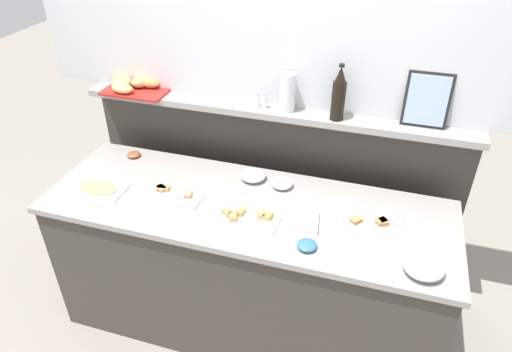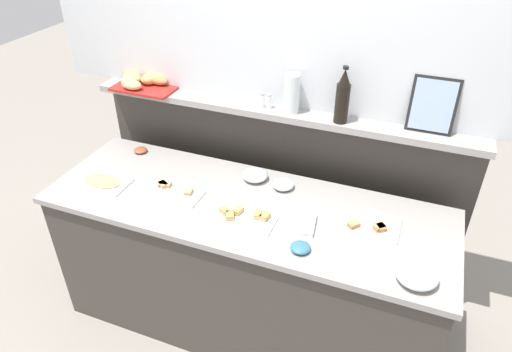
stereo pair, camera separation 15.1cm
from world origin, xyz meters
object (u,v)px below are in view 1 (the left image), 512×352
Objects in this scene: bread_basket at (132,83)px; napkin_stack at (301,221)px; glass_bowl_small at (253,176)px; sandwich_platter_side at (169,195)px; water_carafe at (287,92)px; glass_bowl_large at (282,184)px; glass_bowl_medium at (424,267)px; sandwich_platter_rear at (247,218)px; salt_shaker at (257,100)px; cold_cuts_platter at (98,188)px; sandwich_platter_front at (365,218)px; pepper_shaker at (264,101)px; wine_bottle_dark at (339,95)px; condiment_bowl_red at (307,245)px; framed_picture at (427,100)px; condiment_bowl_dark at (134,155)px.

napkin_stack is at bearing -24.40° from bread_basket.
bread_basket is at bearing 164.09° from glass_bowl_small.
water_carafe reaches higher than sandwich_platter_side.
glass_bowl_large is 0.83× the size of glass_bowl_small.
glass_bowl_medium reaches higher than glass_bowl_small.
water_carafe is at bearing 85.48° from sandwich_platter_rear.
salt_shaker is (-0.05, 0.23, 0.37)m from glass_bowl_small.
cold_cuts_platter is 1.20m from water_carafe.
cold_cuts_platter is at bearing -173.29° from sandwich_platter_front.
water_carafe is (0.05, 0.59, 0.45)m from sandwich_platter_rear.
sandwich_platter_front is 0.88m from pepper_shaker.
glass_bowl_large is (0.57, 0.27, 0.01)m from sandwich_platter_side.
wine_bottle_dark is (0.06, 0.52, 0.48)m from napkin_stack.
glass_bowl_medium reaches higher than condiment_bowl_red.
framed_picture reaches higher than sandwich_platter_side.
napkin_stack is 0.74m from water_carafe.
condiment_bowl_dark is 0.90m from pepper_shaker.
framed_picture is at bearing 22.94° from glass_bowl_large.
sandwich_platter_side is (-0.48, 0.07, -0.00)m from sandwich_platter_rear.
napkin_stack is at bearing 163.02° from glass_bowl_medium.
sandwich_platter_rear is 0.71× the size of bread_basket.
glass_bowl_small is at bearing -88.72° from pepper_shaker.
salt_shaker reaches higher than glass_bowl_small.
salt_shaker is (-0.47, 0.02, -0.10)m from wine_bottle_dark.
pepper_shaker is (-0.43, 0.72, 0.38)m from condiment_bowl_red.
water_carafe is at bearing 101.01° from glass_bowl_large.
cold_cuts_platter is at bearing -177.60° from napkin_stack.
cold_cuts_platter is 3.72× the size of condiment_bowl_dark.
sandwich_platter_rear is 0.98× the size of wine_bottle_dark.
glass_bowl_large is at bearing -2.86° from condiment_bowl_dark.
glass_bowl_small is at bearing -162.85° from framed_picture.
bread_basket is (-0.95, 0.61, 0.38)m from sandwich_platter_rear.
sandwich_platter_side is at bearing -134.82° from water_carafe.
glass_bowl_medium is 0.59× the size of wine_bottle_dark.
napkin_stack is at bearing -56.24° from pepper_shaker.
condiment_bowl_dark is at bearing -164.55° from salt_shaker.
condiment_bowl_dark is 1.05m from water_carafe.
glass_bowl_large reaches higher than condiment_bowl_dark.
sandwich_platter_front is 1.21× the size of cold_cuts_platter.
sandwich_platter_side is 1.07m from wine_bottle_dark.
salt_shaker is (0.75, 0.21, 0.38)m from condiment_bowl_dark.
salt_shaker is at bearing 126.87° from napkin_stack.
condiment_bowl_red is 0.84m from wine_bottle_dark.
condiment_bowl_dark is at bearing 156.18° from sandwich_platter_rear.
water_carafe reaches higher than sandwich_platter_front.
glass_bowl_small is at bearing -119.41° from water_carafe.
glass_bowl_medium is 1.28m from salt_shaker.
condiment_bowl_dark is at bearing -167.44° from water_carafe.
sandwich_platter_front is at bearing -30.19° from salt_shaker.
condiment_bowl_red is (1.23, -0.13, 0.01)m from cold_cuts_platter.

